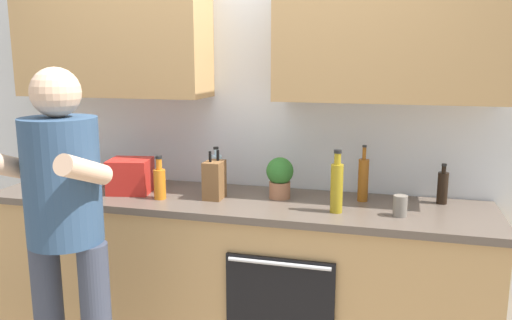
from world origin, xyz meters
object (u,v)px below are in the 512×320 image
mixing_bowl (86,179)px  grocery_bag_crisps (130,176)px  potted_herb (280,176)px  bottle_soy (443,187)px  bottle_oil (337,186)px  bottle_water (216,173)px  person_standing (64,216)px  bottle_juice (160,182)px  cup_stoneware (400,206)px  knife_block (214,180)px  bottle_syrup (363,179)px

mixing_bowl → grocery_bag_crisps: 0.35m
potted_herb → grocery_bag_crisps: potted_herb is taller
bottle_soy → potted_herb: size_ratio=0.95×
bottle_oil → bottle_water: bearing=161.6°
person_standing → bottle_juice: person_standing is taller
grocery_bag_crisps → bottle_oil: bearing=-4.0°
person_standing → potted_herb: bearing=44.6°
bottle_water → grocery_bag_crisps: size_ratio=1.14×
person_standing → mixing_bowl: bearing=117.0°
bottle_juice → bottle_oil: 0.99m
potted_herb → grocery_bag_crisps: size_ratio=1.00×
cup_stoneware → knife_block: knife_block is taller
bottle_syrup → grocery_bag_crisps: bearing=-172.9°
potted_herb → bottle_oil: bearing=-29.6°
bottle_water → grocery_bag_crisps: bearing=-161.5°
bottle_water → bottle_juice: bottle_water is taller
bottle_juice → mixing_bowl: size_ratio=1.13×
bottle_water → cup_stoneware: size_ratio=2.50×
bottle_soy → bottle_syrup: bottle_syrup is taller
bottle_soy → knife_block: size_ratio=0.81×
cup_stoneware → mixing_bowl: size_ratio=0.49×
bottle_soy → grocery_bag_crisps: size_ratio=0.94×
bottle_juice → cup_stoneware: (1.30, 0.02, -0.04)m
person_standing → bottle_syrup: (1.28, 0.87, 0.05)m
bottle_soy → grocery_bag_crisps: (-1.75, -0.23, 0.01)m
bottle_syrup → grocery_bag_crisps: 1.34m
bottle_water → bottle_syrup: 0.86m
cup_stoneware → bottle_syrup: bearing=129.9°
bottle_soy → bottle_juice: 1.56m
bottle_syrup → mixing_bowl: size_ratio=1.43×
bottle_water → cup_stoneware: 1.08m
bottle_oil → cup_stoneware: bearing=2.7°
bottle_juice → potted_herb: size_ratio=1.06×
potted_herb → cup_stoneware: bearing=-15.2°
person_standing → cup_stoneware: person_standing is taller
cup_stoneware → grocery_bag_crisps: bearing=177.4°
cup_stoneware → grocery_bag_crisps: 1.53m
bottle_syrup → knife_block: size_ratio=1.14×
bottle_oil → mixing_bowl: size_ratio=1.49×
knife_block → potted_herb: 0.37m
person_standing → bottle_syrup: person_standing is taller
bottle_soy → potted_herb: bearing=-172.3°
person_standing → bottle_juice: (0.18, 0.62, 0.03)m
bottle_juice → cup_stoneware: bearing=0.7°
mixing_bowl → knife_block: 0.87m
bottle_soy → bottle_juice: bearing=-168.3°
bottle_soy → bottle_syrup: bearing=-171.9°
mixing_bowl → knife_block: size_ratio=0.80×
potted_herb → person_standing: bearing=-135.4°
knife_block → potted_herb: knife_block is taller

